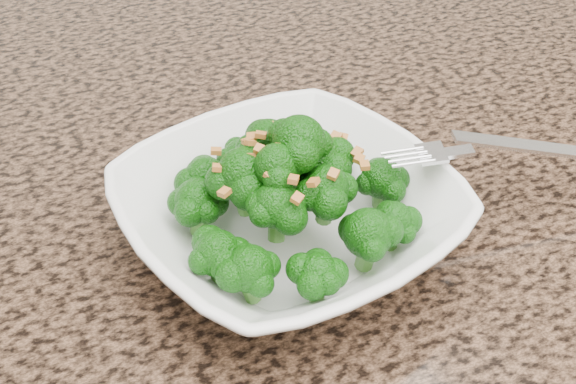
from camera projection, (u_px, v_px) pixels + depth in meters
name	position (u px, v px, depth m)	size (l,w,h in m)	color
granite_counter	(336.00, 183.00, 0.62)	(1.64, 1.04, 0.03)	brown
bowl	(288.00, 215.00, 0.52)	(0.23, 0.23, 0.06)	white
broccoli_pile	(288.00, 146.00, 0.48)	(0.20, 0.20, 0.07)	#105309
garlic_topping	(288.00, 100.00, 0.46)	(0.12, 0.12, 0.01)	#C2772F
fork	(462.00, 151.00, 0.52)	(0.20, 0.03, 0.01)	silver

